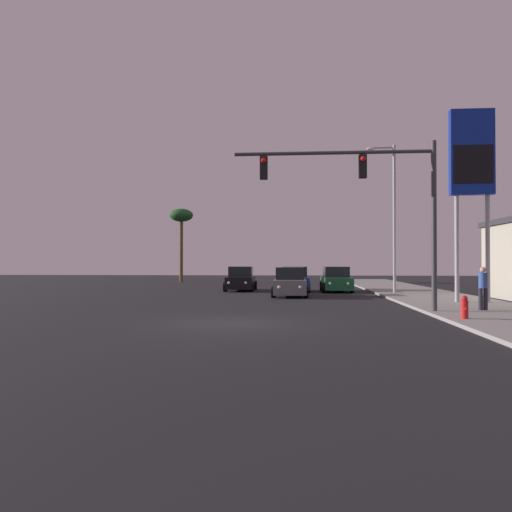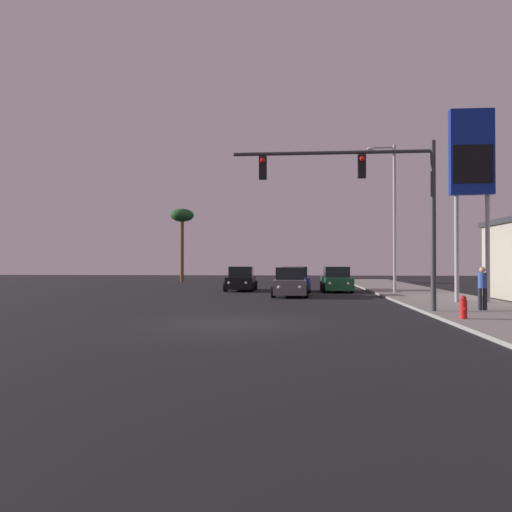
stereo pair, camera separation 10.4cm
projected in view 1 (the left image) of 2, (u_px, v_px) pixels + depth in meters
ground_plane at (231, 323)px, 16.08m from camera, size 120.00×120.00×0.00m
sidewalk_right at (442, 300)px, 25.30m from camera, size 5.00×60.00×0.12m
car_blue at (294, 280)px, 33.62m from camera, size 2.04×4.33×1.68m
car_grey at (290, 283)px, 28.88m from camera, size 2.04×4.32×1.68m
car_black at (241, 280)px, 34.71m from camera, size 2.04×4.34×1.68m
car_green at (336, 280)px, 33.46m from camera, size 2.04×4.33×1.68m
traffic_light_mast at (374, 190)px, 19.19m from camera, size 7.76×0.36×6.50m
street_lamp at (392, 211)px, 30.31m from camera, size 1.74×0.24×9.00m
gas_station_sign at (472, 163)px, 23.27m from camera, size 2.00×0.42×9.00m
fire_hydrant at (465, 307)px, 16.32m from camera, size 0.24×0.34×0.76m
pedestrian_on_sidewalk at (483, 286)px, 19.25m from camera, size 0.34×0.32×1.67m
palm_tree_far at (181, 219)px, 50.81m from camera, size 2.40×2.40×7.45m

